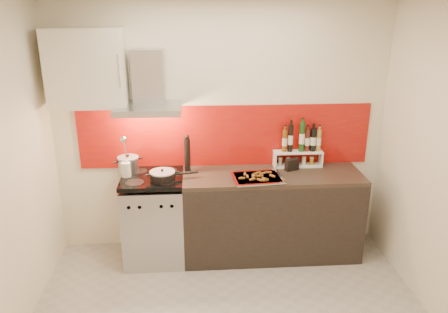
{
  "coord_description": "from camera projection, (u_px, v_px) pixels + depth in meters",
  "views": [
    {
      "loc": [
        -0.27,
        -2.92,
        2.53
      ],
      "look_at": [
        0.0,
        0.95,
        1.15
      ],
      "focal_mm": 35.0,
      "sensor_mm": 36.0,
      "label": 1
    }
  ],
  "objects": [
    {
      "name": "upper_cabinet",
      "position": [
        87.0,
        68.0,
        4.02
      ],
      "size": [
        0.7,
        0.35,
        0.72
      ],
      "primitive_type": "cube",
      "color": "beige",
      "rests_on": "back_wall"
    },
    {
      "name": "utensil_jar",
      "position": [
        126.0,
        165.0,
        4.23
      ],
      "size": [
        0.09,
        0.14,
        0.44
      ],
      "color": "silver",
      "rests_on": "range_stove"
    },
    {
      "name": "pepper_mill",
      "position": [
        187.0,
        154.0,
        4.36
      ],
      "size": [
        0.06,
        0.06,
        0.39
      ],
      "color": "black",
      "rests_on": "counter"
    },
    {
      "name": "backsplash",
      "position": [
        226.0,
        136.0,
        4.5
      ],
      "size": [
        3.0,
        0.02,
        0.64
      ],
      "primitive_type": "cube",
      "color": "#9C080E",
      "rests_on": "back_wall"
    },
    {
      "name": "range_hood",
      "position": [
        148.0,
        89.0,
        4.14
      ],
      "size": [
        0.62,
        0.5,
        0.61
      ],
      "color": "#B7B7BA",
      "rests_on": "back_wall"
    },
    {
      "name": "counter",
      "position": [
        271.0,
        214.0,
        4.52
      ],
      "size": [
        1.8,
        0.6,
        0.9
      ],
      "color": "black",
      "rests_on": "ground"
    },
    {
      "name": "stock_pot",
      "position": [
        128.0,
        164.0,
        4.38
      ],
      "size": [
        0.21,
        0.21,
        0.18
      ],
      "color": "#B7B7BA",
      "rests_on": "range_stove"
    },
    {
      "name": "step_shelf",
      "position": [
        301.0,
        148.0,
        4.51
      ],
      "size": [
        0.51,
        0.14,
        0.47
      ],
      "color": "white",
      "rests_on": "counter"
    },
    {
      "name": "saute_pan",
      "position": [
        163.0,
        176.0,
        4.18
      ],
      "size": [
        0.47,
        0.24,
        0.11
      ],
      "color": "black",
      "rests_on": "range_stove"
    },
    {
      "name": "back_wall",
      "position": [
        221.0,
        128.0,
        4.48
      ],
      "size": [
        3.4,
        0.02,
        2.6
      ],
      "primitive_type": "cube",
      "color": "silver",
      "rests_on": "ground"
    },
    {
      "name": "caddy_box",
      "position": [
        292.0,
        165.0,
        4.45
      ],
      "size": [
        0.15,
        0.11,
        0.12
      ],
      "primitive_type": "cube",
      "rotation": [
        0.0,
        0.0,
        0.42
      ],
      "color": "black",
      "rests_on": "counter"
    },
    {
      "name": "range_stove",
      "position": [
        154.0,
        219.0,
        4.44
      ],
      "size": [
        0.6,
        0.6,
        0.91
      ],
      "color": "#B7B7BA",
      "rests_on": "ground"
    },
    {
      "name": "baking_tray",
      "position": [
        258.0,
        178.0,
        4.23
      ],
      "size": [
        0.52,
        0.41,
        0.03
      ],
      "color": "silver",
      "rests_on": "counter"
    }
  ]
}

